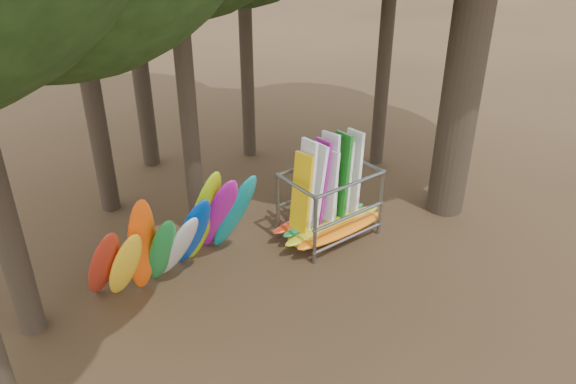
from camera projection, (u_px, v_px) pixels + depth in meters
ground at (314, 269)px, 13.80m from camera, size 120.00×120.00×0.00m
kayak_row at (181, 235)px, 12.80m from camera, size 4.11×2.19×3.02m
storage_rack at (329, 205)px, 14.72m from camera, size 3.24×1.52×2.82m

